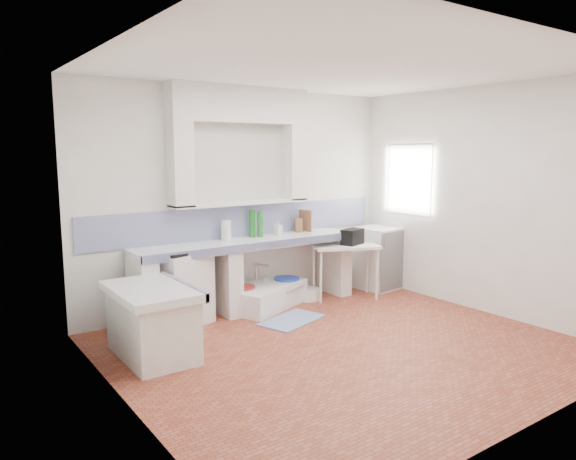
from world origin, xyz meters
TOP-DOWN VIEW (x-y plane):
  - floor at (0.00, 0.00)m, footprint 4.50×4.50m
  - ceiling at (0.00, 0.00)m, footprint 4.50×4.50m
  - wall_back at (0.00, 2.00)m, footprint 4.50×0.00m
  - wall_front at (0.00, -2.00)m, footprint 4.50×0.00m
  - wall_left at (-2.25, 0.00)m, footprint 0.00×4.50m
  - wall_right at (2.25, 0.00)m, footprint 0.00×4.50m
  - alcove_mass at (-0.10, 1.88)m, footprint 1.90×0.25m
  - window_frame at (2.42, 1.20)m, footprint 0.35×0.86m
  - lace_valance at (2.28, 1.20)m, footprint 0.01×0.84m
  - counter_slab at (-0.10, 1.70)m, footprint 3.00×0.60m
  - counter_lip at (-0.10, 1.42)m, footprint 3.00×0.04m
  - counter_pier_left at (-1.50, 1.70)m, footprint 0.20×0.55m
  - counter_pier_mid at (-0.45, 1.70)m, footprint 0.20×0.55m
  - counter_pier_right at (1.30, 1.70)m, footprint 0.20×0.55m
  - peninsula_top at (-1.70, 0.90)m, footprint 0.70×1.10m
  - peninsula_base at (-1.70, 0.90)m, footprint 0.60×1.00m
  - peninsula_lip at (-1.37, 0.90)m, footprint 0.04×1.10m
  - backsplash at (0.00, 1.99)m, footprint 4.27×0.03m
  - stove at (-1.07, 1.70)m, footprint 0.74×0.73m
  - sink at (0.11, 1.66)m, footprint 1.27×0.99m
  - side_table at (1.25, 1.41)m, footprint 1.01×0.81m
  - fridge at (2.00, 1.53)m, footprint 0.65×0.65m
  - bucket_red at (-0.23, 1.69)m, footprint 0.40×0.40m
  - bucket_orange at (0.24, 1.56)m, footprint 0.31×0.31m
  - bucket_blue at (0.49, 1.72)m, footprint 0.40×0.40m
  - basin_white at (0.78, 1.63)m, footprint 0.45×0.45m
  - water_bottle_a at (0.07, 1.85)m, footprint 0.09×0.09m
  - water_bottle_b at (0.23, 1.85)m, footprint 0.10×0.10m
  - black_bag at (1.35, 1.38)m, footprint 0.38×0.29m
  - green_bottle_a at (0.04, 1.85)m, footprint 0.09×0.09m
  - green_bottle_b at (0.13, 1.81)m, footprint 0.09×0.09m
  - knife_block at (0.78, 1.85)m, footprint 0.12×0.11m
  - cutting_board at (0.90, 1.85)m, footprint 0.07×0.22m
  - paper_towel at (-0.35, 1.84)m, footprint 0.15×0.15m
  - soap_bottle at (0.42, 1.82)m, footprint 0.11×0.11m
  - rug at (0.06, 1.00)m, footprint 0.90×0.68m

SIDE VIEW (x-z plane):
  - floor at x=0.00m, z-range 0.00..0.00m
  - rug at x=0.06m, z-range 0.00..0.01m
  - basin_white at x=0.78m, z-range 0.00..0.14m
  - sink at x=0.11m, z-range 0.00..0.27m
  - bucket_orange at x=0.24m, z-range 0.00..0.27m
  - water_bottle_a at x=0.07m, z-range 0.00..0.28m
  - bucket_red at x=-0.23m, z-range 0.00..0.32m
  - bucket_blue at x=0.49m, z-range 0.00..0.32m
  - water_bottle_b at x=0.23m, z-range 0.00..0.34m
  - peninsula_base at x=-1.70m, z-range 0.00..0.62m
  - side_table at x=1.25m, z-range 0.35..0.39m
  - counter_pier_left at x=-1.50m, z-range 0.00..0.82m
  - counter_pier_mid at x=-0.45m, z-range 0.00..0.82m
  - counter_pier_right at x=1.30m, z-range 0.00..0.82m
  - stove at x=-1.07m, z-range 0.00..0.85m
  - fridge at x=2.00m, z-range 0.00..0.90m
  - peninsula_top at x=-1.70m, z-range 0.62..0.70m
  - peninsula_lip at x=-1.37m, z-range 0.61..0.71m
  - black_bag at x=1.35m, z-range 0.74..0.95m
  - counter_slab at x=-0.10m, z-range 0.82..0.90m
  - counter_lip at x=-0.10m, z-range 0.81..0.91m
  - knife_block at x=0.78m, z-range 0.90..1.09m
  - soap_bottle at x=0.42m, z-range 0.90..1.10m
  - paper_towel at x=-0.35m, z-range 0.90..1.15m
  - cutting_board at x=0.90m, z-range 0.90..1.20m
  - green_bottle_b at x=0.13m, z-range 0.90..1.24m
  - green_bottle_a at x=0.04m, z-range 0.90..1.26m
  - backsplash at x=0.00m, z-range 0.90..1.30m
  - wall_back at x=0.00m, z-range -0.85..3.65m
  - wall_front at x=0.00m, z-range -0.85..3.65m
  - wall_left at x=-2.25m, z-range -0.85..3.65m
  - wall_right at x=2.25m, z-range -0.85..3.65m
  - window_frame at x=2.42m, z-range 1.07..2.13m
  - lace_valance at x=2.28m, z-range 1.86..2.10m
  - alcove_mass at x=-0.10m, z-range 2.35..2.80m
  - ceiling at x=0.00m, z-range 2.80..2.80m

